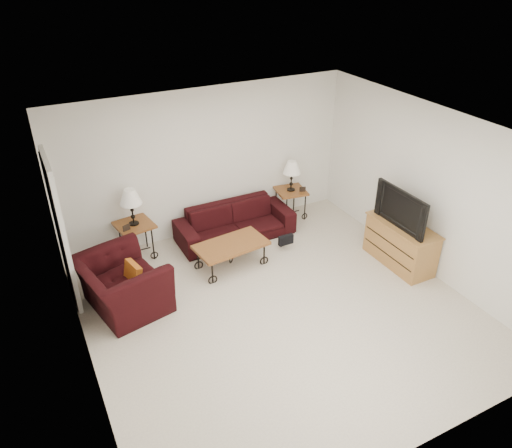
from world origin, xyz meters
The scene contains 20 objects.
ground centered at (0.00, 0.00, 0.00)m, with size 5.00×5.00×0.00m, color beige.
wall_back centered at (0.00, 2.50, 1.25)m, with size 5.00×0.02×2.50m, color white.
wall_front centered at (0.00, -2.50, 1.25)m, with size 5.00×0.02×2.50m, color white.
wall_left centered at (-2.50, 0.00, 1.25)m, with size 0.02×5.00×2.50m, color white.
wall_right centered at (2.50, 0.00, 1.25)m, with size 0.02×5.00×2.50m, color white.
ceiling centered at (0.00, 0.00, 2.50)m, with size 5.00×5.00×0.00m, color white.
doorway centered at (-2.47, 1.65, 1.02)m, with size 0.08×0.94×2.04m, color black.
sofa centered at (0.28, 2.02, 0.29)m, with size 1.98×0.78×0.58m, color black.
side_table_left centered at (-1.37, 2.20, 0.30)m, with size 0.55×0.55×0.60m, color brown.
side_table_right centered at (1.47, 2.20, 0.28)m, with size 0.51×0.51×0.56m, color brown.
lamp_left centered at (-1.37, 2.20, 0.89)m, with size 0.34×0.34×0.60m, color black, non-canonical shape.
lamp_right centered at (1.47, 2.20, 0.83)m, with size 0.31×0.31×0.56m, color black, non-canonical shape.
photo_frame_left centered at (-1.52, 2.05, 0.64)m, with size 0.12×0.02×0.10m, color black.
photo_frame_right centered at (1.62, 2.05, 0.60)m, with size 0.11×0.01×0.09m, color black.
coffee_table centered at (-0.15, 1.25, 0.21)m, with size 1.10×0.59×0.41m, color brown.
armchair centered at (-1.88, 1.03, 0.38)m, with size 1.16×1.01×0.75m, color black.
throw_pillow centered at (-1.73, 0.98, 0.52)m, with size 0.34×0.09×0.34m, color #B45817.
tv_stand centered at (2.23, 0.14, 0.35)m, with size 0.48×1.15×0.69m, color #A3753C.
television centered at (2.21, 0.14, 0.99)m, with size 1.03×0.14×0.60m, color black.
backpack centered at (0.83, 1.39, 0.25)m, with size 0.39×0.30×0.51m, color black.
Camera 1 is at (-2.70, -4.58, 4.39)m, focal length 34.42 mm.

